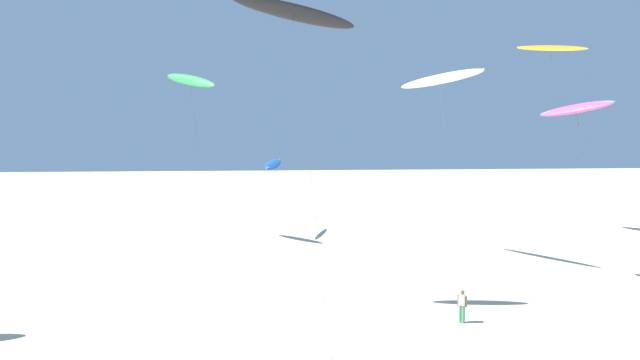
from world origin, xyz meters
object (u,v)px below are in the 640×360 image
at_px(flying_kite_4, 190,80).
at_px(flying_kite_6, 551,48).
at_px(person_foreground_walker, 462,305).
at_px(flying_kite_7, 292,12).
at_px(flying_kite_2, 273,164).
at_px(flying_kite_3, 439,79).
at_px(flying_kite_0, 576,109).

height_order(flying_kite_4, flying_kite_6, flying_kite_6).
bearing_deg(person_foreground_walker, flying_kite_7, 162.74).
bearing_deg(flying_kite_2, flying_kite_3, -47.58).
relative_size(flying_kite_6, flying_kite_7, 1.07).
xyz_separation_m(flying_kite_3, person_foreground_walker, (-2.88, -13.72, -12.38)).
height_order(flying_kite_3, person_foreground_walker, flying_kite_3).
bearing_deg(flying_kite_6, flying_kite_2, 174.39).
bearing_deg(flying_kite_6, flying_kite_3, -142.85).
bearing_deg(flying_kite_0, flying_kite_6, 67.81).
xyz_separation_m(flying_kite_0, flying_kite_2, (-18.00, 19.86, -4.33)).
distance_m(flying_kite_6, flying_kite_7, 32.67).
bearing_deg(flying_kite_0, person_foreground_walker, -144.79).
xyz_separation_m(flying_kite_6, person_foreground_walker, (-16.39, -23.95, -16.22)).
height_order(flying_kite_0, flying_kite_7, flying_kite_7).
xyz_separation_m(flying_kite_3, flying_kite_7, (-11.15, -11.16, 2.28)).
distance_m(flying_kite_0, person_foreground_walker, 15.16).
distance_m(flying_kite_2, flying_kite_7, 25.48).
relative_size(flying_kite_0, person_foreground_walker, 7.04).
xyz_separation_m(flying_kite_2, flying_kite_7, (0.45, -23.85, 8.97)).
height_order(flying_kite_0, person_foreground_walker, flying_kite_0).
bearing_deg(flying_kite_0, flying_kite_7, -167.21).
relative_size(flying_kite_2, person_foreground_walker, 4.58).
bearing_deg(person_foreground_walker, flying_kite_4, 123.87).
xyz_separation_m(flying_kite_0, flying_kite_7, (-17.56, -3.99, 4.64)).
xyz_separation_m(flying_kite_2, flying_kite_6, (25.10, -2.47, 10.53)).
bearing_deg(flying_kite_3, flying_kite_4, 152.33).
height_order(flying_kite_0, flying_kite_2, flying_kite_0).
xyz_separation_m(flying_kite_0, flying_kite_3, (-6.41, 7.17, 2.36)).
distance_m(flying_kite_4, flying_kite_7, 22.31).
bearing_deg(flying_kite_7, flying_kite_0, 12.79).
distance_m(flying_kite_7, person_foreground_walker, 17.03).
relative_size(flying_kite_2, flying_kite_3, 0.54).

